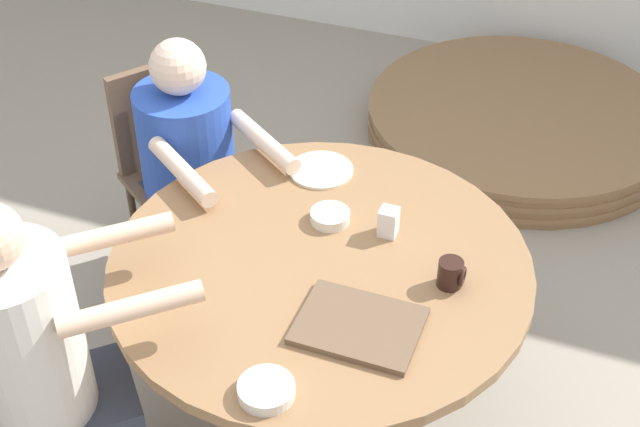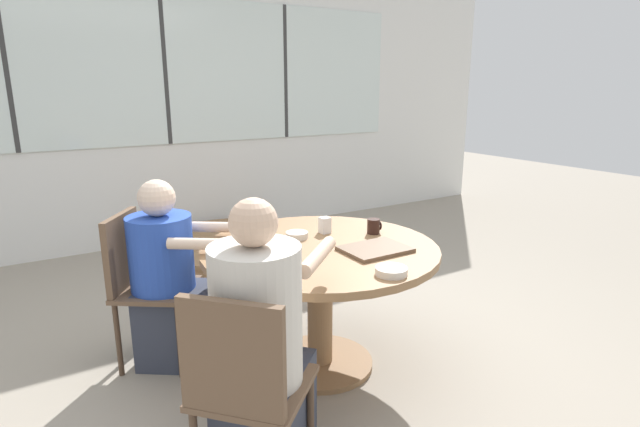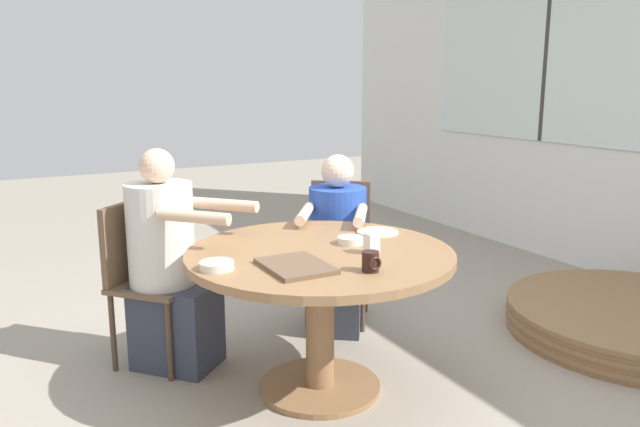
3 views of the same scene
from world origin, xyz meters
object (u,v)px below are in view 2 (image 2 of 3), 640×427
folded_table_stack (235,248)px  person_man_blue_shirt (171,285)px  chair_for_woman_green_shirt (244,381)px  coffee_mug (374,226)px  bowl_cereal (297,235)px  bowl_white_shallow (391,271)px  chair_for_man_blue_shirt (140,275)px  person_woman_green_shirt (262,358)px  milk_carton_small (325,225)px

folded_table_stack → person_man_blue_shirt: bearing=-123.2°
chair_for_woman_green_shirt → coffee_mug: 1.36m
person_man_blue_shirt → bowl_cereal: size_ratio=8.48×
bowl_white_shallow → person_man_blue_shirt: bearing=126.2°
chair_for_woman_green_shirt → person_man_blue_shirt: (0.06, 1.16, -0.05)m
chair_for_woman_green_shirt → bowl_cereal: 1.14m
chair_for_man_blue_shirt → person_woman_green_shirt: 1.17m
folded_table_stack → chair_for_woman_green_shirt: bearing=-111.4°
bowl_white_shallow → bowl_cereal: 0.72m
milk_carton_small → bowl_white_shallow: bearing=-97.6°
person_woman_green_shirt → person_man_blue_shirt: 1.05m
chair_for_man_blue_shirt → coffee_mug: 1.35m
chair_for_woman_green_shirt → milk_carton_small: chair_for_woman_green_shirt is taller
person_woman_green_shirt → milk_carton_small: person_woman_green_shirt is taller
bowl_white_shallow → folded_table_stack: 2.61m
person_woman_green_shirt → folded_table_stack: (0.92, 2.56, -0.43)m
chair_for_woman_green_shirt → coffee_mug: (1.13, 0.72, 0.24)m
chair_for_woman_green_shirt → folded_table_stack: bearing=116.0°
chair_for_man_blue_shirt → person_woman_green_shirt: bearing=45.3°
person_man_blue_shirt → folded_table_stack: size_ratio=0.71×
chair_for_woman_green_shirt → person_man_blue_shirt: bearing=134.5°
coffee_mug → bowl_cereal: bearing=160.2°
coffee_mug → bowl_cereal: (-0.43, 0.15, -0.03)m
person_woman_green_shirt → folded_table_stack: bearing=117.6°
milk_carton_small → bowl_cereal: (-0.19, -0.00, -0.03)m
milk_carton_small → bowl_white_shallow: (-0.10, -0.72, -0.03)m
person_woman_green_shirt → bowl_white_shallow: size_ratio=7.90×
coffee_mug → person_man_blue_shirt: bearing=157.4°
coffee_mug → bowl_white_shallow: bearing=-120.7°
folded_table_stack → coffee_mug: bearing=-87.5°
coffee_mug → person_woman_green_shirt: bearing=-149.1°
person_woman_green_shirt → chair_for_woman_green_shirt: bearing=-90.0°
person_man_blue_shirt → coffee_mug: size_ratio=12.28×
chair_for_man_blue_shirt → person_woman_green_shirt: person_woman_green_shirt is taller
chair_for_man_blue_shirt → bowl_cereal: size_ratio=6.93×
person_man_blue_shirt → bowl_cereal: 0.76m
chair_for_man_blue_shirt → milk_carton_small: bearing=103.5°
chair_for_woman_green_shirt → chair_for_man_blue_shirt: same height
coffee_mug → bowl_cereal: coffee_mug is taller
person_man_blue_shirt → coffee_mug: (1.08, -0.45, 0.29)m
milk_carton_small → bowl_cereal: bearing=-178.7°
folded_table_stack → person_woman_green_shirt: bearing=-109.8°
coffee_mug → bowl_cereal: 0.46m
person_woman_green_shirt → person_man_blue_shirt: (-0.07, 1.05, -0.05)m
milk_carton_small → folded_table_stack: 1.93m
chair_for_man_blue_shirt → person_man_blue_shirt: person_man_blue_shirt is taller
chair_for_man_blue_shirt → folded_table_stack: 1.86m
bowl_white_shallow → bowl_cereal: bearing=97.4°
chair_for_man_blue_shirt → person_man_blue_shirt: (0.14, -0.10, -0.05)m
bowl_white_shallow → folded_table_stack: bearing=84.4°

